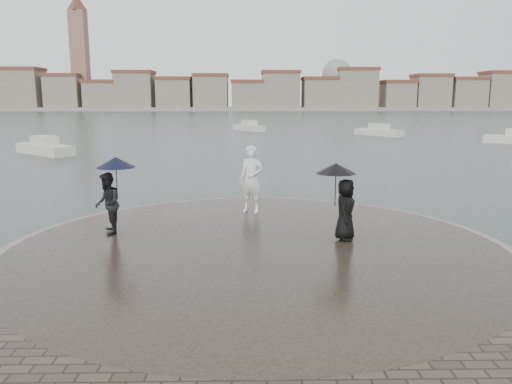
{
  "coord_description": "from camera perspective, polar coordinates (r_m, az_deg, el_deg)",
  "views": [
    {
      "loc": [
        -0.24,
        -8.23,
        3.89
      ],
      "look_at": [
        0.0,
        4.8,
        1.45
      ],
      "focal_mm": 35.0,
      "sensor_mm": 36.0,
      "label": 1
    }
  ],
  "objects": [
    {
      "name": "ground",
      "position": [
        9.11,
        0.58,
        -14.67
      ],
      "size": [
        400.0,
        400.0,
        0.0
      ],
      "primitive_type": "plane",
      "color": "#2B3835",
      "rests_on": "ground"
    },
    {
      "name": "boats",
      "position": [
        49.25,
        5.96,
        6.45
      ],
      "size": [
        43.69,
        31.57,
        1.5
      ],
      "color": "beige",
      "rests_on": "ground"
    },
    {
      "name": "far_skyline",
      "position": [
        169.06,
        -3.18,
        11.16
      ],
      "size": [
        260.0,
        20.0,
        37.0
      ],
      "color": "gray",
      "rests_on": "ground"
    },
    {
      "name": "visitor_left",
      "position": [
        13.63,
        -16.39,
        -0.04
      ],
      "size": [
        1.17,
        1.09,
        2.04
      ],
      "color": "black",
      "rests_on": "quay_tip"
    },
    {
      "name": "quay_tip",
      "position": [
        12.31,
        0.11,
        -6.94
      ],
      "size": [
        11.9,
        11.9,
        0.36
      ],
      "primitive_type": "cylinder",
      "color": "#2D261E",
      "rests_on": "ground"
    },
    {
      "name": "statue",
      "position": [
        15.6,
        -0.52,
        1.48
      ],
      "size": [
        0.89,
        0.74,
        2.11
      ],
      "primitive_type": "imported",
      "rotation": [
        0.0,
        0.0,
        -0.35
      ],
      "color": "white",
      "rests_on": "quay_tip"
    },
    {
      "name": "visitor_right",
      "position": [
        12.71,
        9.83,
        -0.49
      ],
      "size": [
        1.13,
        1.06,
        1.95
      ],
      "color": "black",
      "rests_on": "quay_tip"
    },
    {
      "name": "kerb_ring",
      "position": [
        12.32,
        0.11,
        -7.03
      ],
      "size": [
        12.5,
        12.5,
        0.32
      ],
      "primitive_type": "cylinder",
      "color": "gray",
      "rests_on": "ground"
    }
  ]
}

